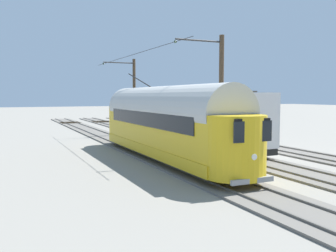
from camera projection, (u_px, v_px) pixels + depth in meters
name	position (u px, v px, depth m)	size (l,w,h in m)	color
ground_plane	(222.00, 153.00, 23.93)	(220.00, 220.00, 0.00)	gray
track_streetcar_siding	(272.00, 148.00, 26.05)	(2.80, 80.00, 0.18)	#666059
track_adjacent_siding	(219.00, 152.00, 24.21)	(2.80, 80.00, 0.18)	#666059
track_third_siding	(158.00, 157.00, 22.38)	(2.80, 80.00, 0.18)	#666059
vintage_streetcar	(164.00, 122.00, 21.27)	(2.65, 16.63, 5.20)	gold
boxcar_adjacent	(198.00, 118.00, 26.68)	(2.96, 13.95, 3.85)	silver
catenary_pole_foreground	(133.00, 96.00, 34.57)	(3.14, 0.28, 7.18)	#423323
catenary_pole_mid_near	(220.00, 95.00, 21.01)	(3.14, 0.28, 7.18)	#423323
overhead_wire_run	(129.00, 56.00, 27.04)	(2.94, 18.96, 0.18)	black
switch_stand	(217.00, 128.00, 35.33)	(0.50, 0.30, 1.24)	black
track_end_bumper	(150.00, 131.00, 35.23)	(1.80, 0.60, 0.80)	#B2A519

